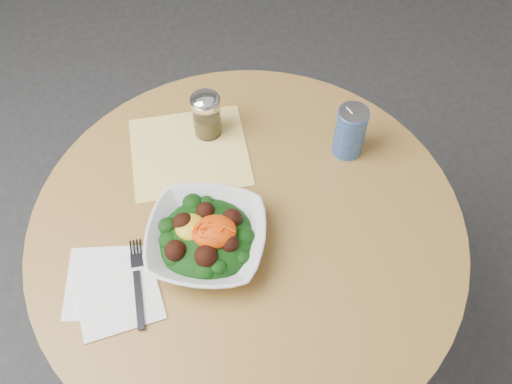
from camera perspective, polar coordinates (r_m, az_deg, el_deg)
ground at (r=1.86m, az=-0.61°, el=-15.21°), size 6.00×6.00×0.00m
table at (r=1.35m, az=-0.82°, el=-7.65°), size 0.90×0.90×0.75m
cloth_napkin at (r=1.29m, az=-6.66°, el=4.01°), size 0.26×0.24×0.00m
paper_napkins at (r=1.14m, az=-14.19°, el=-9.28°), size 0.19×0.20×0.00m
salad_bowl at (r=1.12m, az=-4.97°, el=-4.60°), size 0.29×0.29×0.09m
fork at (r=1.13m, az=-11.74°, el=-8.58°), size 0.02×0.19×0.00m
spice_shaker at (r=1.28m, az=-4.97°, el=7.70°), size 0.07×0.07×0.12m
beverage_can at (r=1.25m, az=9.39°, el=6.01°), size 0.07×0.07×0.13m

